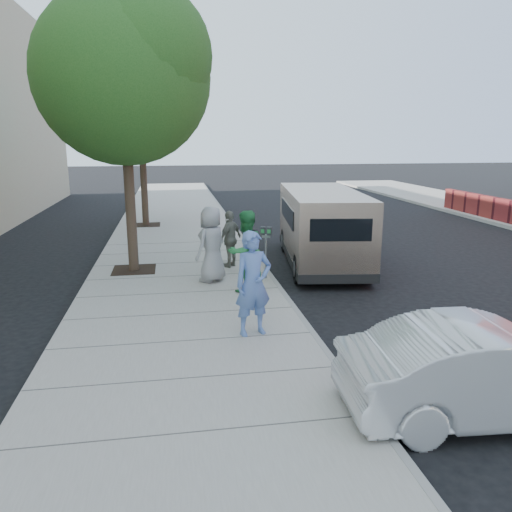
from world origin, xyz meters
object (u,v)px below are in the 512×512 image
person_gray_shirt (211,244)px  sedan (493,371)px  person_officer (253,284)px  person_green_shirt (245,251)px  van (321,226)px  parking_meter (266,241)px  tree_near (124,70)px  tree_far (141,111)px  person_striped_polo (230,239)px

person_gray_shirt → sedan: bearing=70.2°
sedan → person_officer: bearing=45.0°
person_green_shirt → person_officer: bearing=56.0°
van → sedan: van is taller
sedan → person_gray_shirt: size_ratio=2.13×
parking_meter → person_officer: size_ratio=0.70×
person_green_shirt → tree_near: bearing=-70.5°
tree_near → person_green_shirt: tree_near is taller
tree_far → van: (5.57, -7.27, -3.68)m
person_officer → person_green_shirt: bearing=69.6°
van → person_green_shirt: (-2.77, -2.84, -0.06)m
tree_far → van: size_ratio=1.02×
tree_near → parking_meter: size_ratio=5.39×
sedan → person_officer: size_ratio=2.09×
parking_meter → person_officer: (-0.96, -3.78, -0.01)m
parking_meter → person_green_shirt: size_ratio=0.70×
sedan → person_gray_shirt: bearing=29.0°
parking_meter → sedan: (1.87, -6.98, -0.47)m
person_gray_shirt → person_striped_polo: size_ratio=1.20×
person_green_shirt → tree_far: bearing=-103.1°
person_gray_shirt → person_officer: bearing=52.0°
tree_near → person_officer: tree_near is taller
sedan → person_gray_shirt: 7.72m
parking_meter → person_striped_polo: person_striped_polo is taller
person_green_shirt → person_gray_shirt: bearing=-82.3°
parking_meter → van: size_ratio=0.22×
parking_meter → person_gray_shirt: person_gray_shirt is taller
tree_near → person_gray_shirt: tree_near is taller
sedan → person_officer: person_officer is taller
van → person_gray_shirt: size_ratio=3.22×
tree_near → van: (5.57, 0.33, -4.34)m
sedan → person_officer: 4.30m
parking_meter → person_green_shirt: (-0.70, -1.03, -0.02)m
parking_meter → van: van is taller
van → parking_meter: bearing=-131.1°
sedan → person_gray_shirt: person_gray_shirt is taller
tree_near → tree_far: size_ratio=1.16×
sedan → tree_far: bearing=22.0°
parking_meter → van: 2.75m
tree_far → person_green_shirt: bearing=-74.5°
parking_meter → van: (2.06, 1.82, 0.04)m
person_officer → person_green_shirt: size_ratio=1.01×
person_green_shirt → person_striped_polo: size_ratio=1.21×
van → person_gray_shirt: bearing=-144.9°
tree_near → sedan: (5.38, -8.46, -4.85)m
sedan → person_striped_polo: 8.80m
person_officer → person_striped_polo: bearing=73.1°
van → person_green_shirt: bearing=-126.7°
tree_near → person_green_shirt: (2.80, -2.52, -4.40)m
parking_meter → person_officer: person_officer is taller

